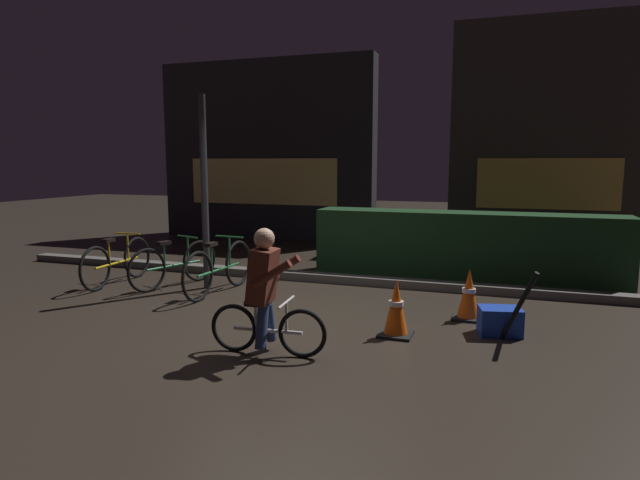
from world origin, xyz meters
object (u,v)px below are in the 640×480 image
(parked_bike_center_left, at_px, (219,269))
(parked_bike_leftmost, at_px, (117,262))
(closed_umbrella, at_px, (519,306))
(blue_crate, at_px, (500,321))
(parked_bike_left_mid, at_px, (174,264))
(street_post, at_px, (205,193))
(traffic_cone_near, at_px, (396,308))
(traffic_cone_far, at_px, (469,295))
(cyclist, at_px, (265,291))

(parked_bike_center_left, bearing_deg, parked_bike_leftmost, 92.98)
(closed_umbrella, bearing_deg, blue_crate, 159.88)
(closed_umbrella, bearing_deg, parked_bike_left_mid, -157.85)
(street_post, bearing_deg, blue_crate, -12.20)
(traffic_cone_near, bearing_deg, closed_umbrella, 6.88)
(parked_bike_center_left, bearing_deg, closed_umbrella, -99.08)
(traffic_cone_near, bearing_deg, parked_bike_center_left, 158.87)
(traffic_cone_near, height_order, closed_umbrella, closed_umbrella)
(traffic_cone_near, bearing_deg, parked_bike_left_mid, 161.24)
(street_post, height_order, parked_bike_leftmost, street_post)
(traffic_cone_far, relative_size, closed_umbrella, 0.72)
(closed_umbrella, bearing_deg, cyclist, -120.06)
(traffic_cone_far, bearing_deg, parked_bike_center_left, 177.27)
(traffic_cone_near, xyz_separation_m, cyclist, (-1.10, -0.96, 0.33))
(parked_bike_leftmost, height_order, parked_bike_center_left, parked_bike_center_left)
(parked_bike_center_left, height_order, closed_umbrella, parked_bike_center_left)
(traffic_cone_far, distance_m, closed_umbrella, 0.93)
(cyclist, bearing_deg, closed_umbrella, 20.89)
(street_post, bearing_deg, closed_umbrella, -14.85)
(parked_bike_center_left, distance_m, closed_umbrella, 4.10)
(parked_bike_center_left, distance_m, traffic_cone_near, 2.95)
(parked_bike_center_left, distance_m, cyclist, 2.63)
(blue_crate, relative_size, closed_umbrella, 0.52)
(blue_crate, bearing_deg, traffic_cone_near, -159.44)
(traffic_cone_near, distance_m, closed_umbrella, 1.26)
(traffic_cone_near, bearing_deg, blue_crate, 20.56)
(parked_bike_left_mid, height_order, parked_bike_center_left, parked_bike_center_left)
(street_post, relative_size, traffic_cone_far, 4.61)
(parked_bike_left_mid, xyz_separation_m, cyclist, (2.51, -2.18, 0.29))
(parked_bike_center_left, height_order, traffic_cone_near, parked_bike_center_left)
(parked_bike_left_mid, distance_m, traffic_cone_near, 3.81)
(street_post, distance_m, parked_bike_center_left, 1.13)
(parked_bike_left_mid, bearing_deg, traffic_cone_near, -90.33)
(street_post, bearing_deg, traffic_cone_far, -6.03)
(blue_crate, distance_m, closed_umbrella, 0.39)
(traffic_cone_near, height_order, traffic_cone_far, traffic_cone_near)
(parked_bike_leftmost, height_order, closed_umbrella, closed_umbrella)
(parked_bike_leftmost, height_order, traffic_cone_near, parked_bike_leftmost)
(street_post, distance_m, parked_bike_leftmost, 1.81)
(traffic_cone_far, height_order, blue_crate, traffic_cone_far)
(blue_crate, xyz_separation_m, cyclist, (-2.17, -1.36, 0.48))
(parked_bike_leftmost, distance_m, cyclist, 4.01)
(parked_bike_left_mid, relative_size, traffic_cone_far, 2.52)
(parked_bike_center_left, height_order, blue_crate, parked_bike_center_left)
(parked_bike_leftmost, bearing_deg, blue_crate, -99.01)
(street_post, distance_m, blue_crate, 4.44)
(street_post, bearing_deg, parked_bike_leftmost, -171.71)
(traffic_cone_near, xyz_separation_m, blue_crate, (1.07, 0.40, -0.15))
(street_post, distance_m, traffic_cone_far, 3.98)
(traffic_cone_far, xyz_separation_m, closed_umbrella, (0.54, -0.75, 0.10))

